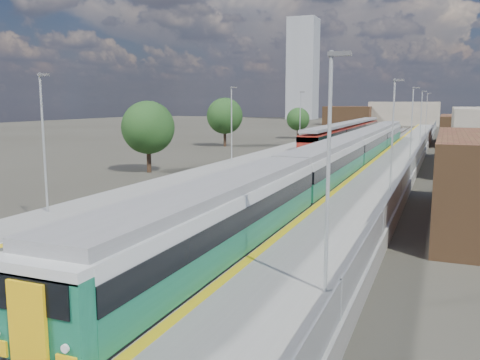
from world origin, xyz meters
The scene contains 11 objects.
ground centered at (0.00, 50.00, 0.00)m, with size 320.00×320.00×0.00m, color #47443A.
ballast_bed centered at (-2.25, 52.50, 0.03)m, with size 10.50×155.00×0.06m, color #565451.
tracks centered at (-1.65, 54.18, 0.11)m, with size 8.96×160.00×0.17m.
platform_right centered at (5.28, 52.49, 0.54)m, with size 4.70×155.00×8.52m.
platform_left centered at (-9.05, 52.49, 0.52)m, with size 4.30×155.00×8.52m.
buildings centered at (-18.12, 138.60, 10.70)m, with size 72.00×185.50×40.00m.
green_train centered at (1.50, 34.84, 2.23)m, with size 2.88×80.07×3.17m.
red_train centered at (-5.50, 74.15, 2.05)m, with size 2.75×55.77×3.47m.
tree_a centered at (-17.47, 29.94, 4.48)m, with size 5.25×5.25×7.12m.
tree_b centered at (-22.34, 59.91, 4.81)m, with size 5.64×5.64×7.64m.
tree_c centered at (-16.31, 80.92, 3.72)m, with size 4.37×4.37×5.92m.
Camera 1 is at (9.88, -13.38, 7.01)m, focal length 38.00 mm.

